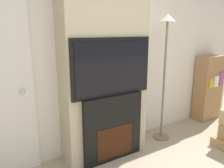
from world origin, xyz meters
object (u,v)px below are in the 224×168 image
fireplace (112,128)px  television (112,67)px  floor_lamp (165,57)px  bookshelf (208,88)px

fireplace → television: bearing=-90.0°
fireplace → floor_lamp: bearing=4.3°
television → floor_lamp: (0.93, 0.07, 0.06)m
fireplace → bookshelf: bearing=5.4°
fireplace → television: (0.00, -0.00, 0.77)m
television → bookshelf: bearing=5.4°
floor_lamp → bookshelf: bearing=6.2°
fireplace → television: television is taller
television → floor_lamp: size_ratio=0.57×
fireplace → bookshelf: size_ratio=0.72×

